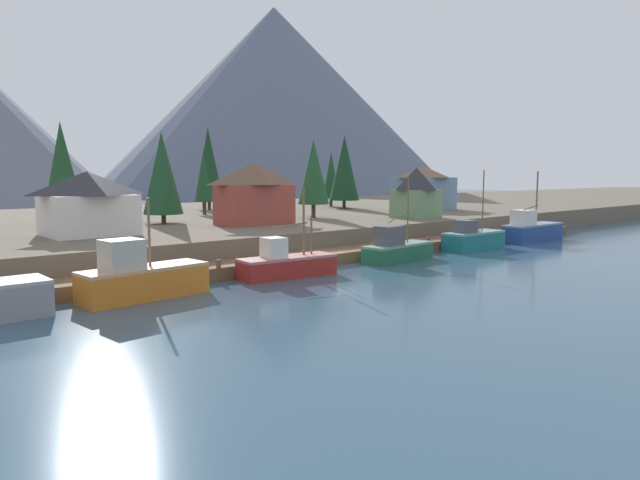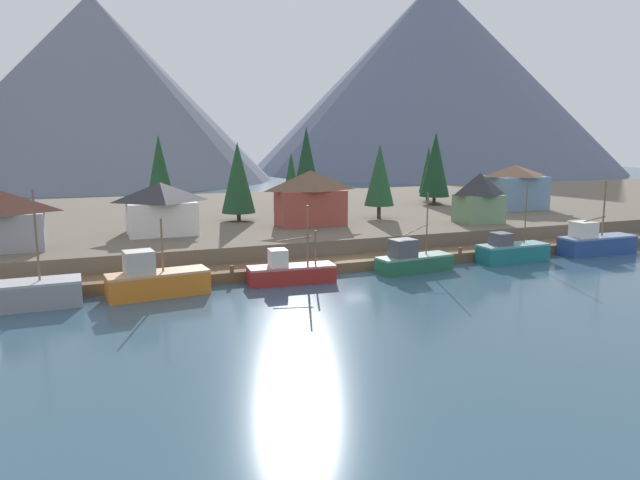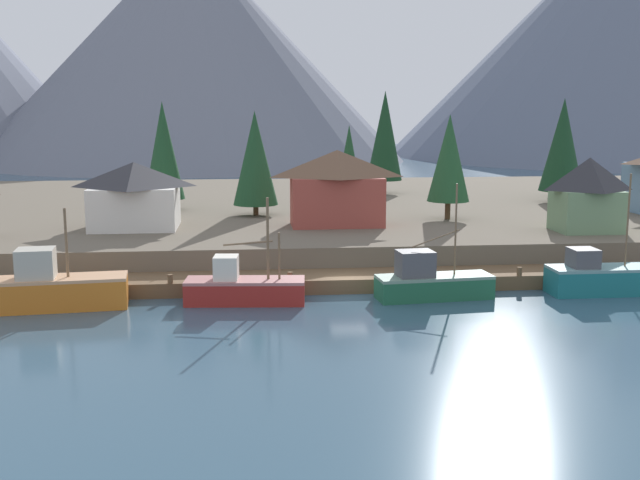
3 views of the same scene
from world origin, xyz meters
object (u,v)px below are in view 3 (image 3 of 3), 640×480
house_red (337,187)px  conifer_centre (561,152)px  fishing_boat_teal (602,278)px  house_white (135,194)px  conifer_near_right (385,136)px  conifer_mid_right (255,158)px  fishing_boat_green (430,282)px  conifer_back_right (163,151)px  conifer_mid_left (563,145)px  fishing_boat_orange (58,288)px  house_green (588,194)px  fishing_boat_red (243,288)px  conifer_back_left (449,158)px  conifer_near_left (349,156)px

house_red → conifer_centre: 34.38m
fishing_boat_teal → house_white: (-33.41, 16.51, 4.24)m
conifer_near_right → conifer_mid_right: (-15.56, -17.54, -1.41)m
fishing_boat_green → conifer_back_right: bearing=119.8°
fishing_boat_green → conifer_mid_left: 38.02m
house_white → conifer_mid_right: size_ratio=0.76×
conifer_mid_right → conifer_back_right: (-8.91, 4.50, 0.51)m
fishing_boat_orange → house_green: size_ratio=1.37×
house_red → house_green: (20.08, -5.08, -0.22)m
fishing_boat_green → fishing_boat_red: bearing=174.0°
conifer_near_right → conifer_mid_left: (17.17, -10.87, -0.63)m
conifer_mid_left → conifer_centre: 6.14m
house_red → conifer_back_right: 19.91m
conifer_mid_left → conifer_back_right: conifer_mid_left is taller
fishing_boat_green → conifer_back_right: size_ratio=0.74×
house_white → conifer_mid_right: bearing=33.9°
fishing_boat_teal → conifer_mid_right: size_ratio=0.84×
conifer_mid_right → house_red: bearing=-47.2°
fishing_boat_orange → fishing_boat_green: size_ratio=1.05×
house_white → conifer_back_left: 27.91m
fishing_boat_teal → house_red: bearing=135.7°
conifer_mid_left → house_green: bearing=-106.9°
house_white → conifer_mid_right: (10.27, 6.91, 2.54)m
fishing_boat_teal → house_green: 12.42m
fishing_boat_green → house_green: (15.79, 11.20, 4.48)m
fishing_boat_green → conifer_near_right: conifer_near_right is taller
conifer_centre → fishing_boat_green: bearing=-123.6°
fishing_boat_teal → conifer_back_right: bearing=139.2°
fishing_boat_green → house_white: house_white is taller
conifer_mid_right → conifer_back_right: bearing=153.2°
fishing_boat_green → house_red: bearing=99.1°
fishing_boat_orange → fishing_boat_red: (11.65, 0.24, -0.34)m
conifer_mid_left → conifer_centre: (2.26, 5.59, -1.12)m
house_white → conifer_centre: 49.21m
conifer_mid_left → conifer_mid_right: bearing=-168.5°
fishing_boat_teal → conifer_centre: bearing=71.8°
house_red → conifer_near_left: bearing=78.7°
house_red → house_white: (-17.12, 0.48, -0.48)m
fishing_boat_red → fishing_boat_orange: bearing=-174.0°
fishing_boat_green → house_white: 27.51m
fishing_boat_teal → house_red: house_red is taller
house_red → house_white: bearing=178.4°
conifer_mid_right → conifer_centre: conifer_mid_right is taller
fishing_boat_teal → conifer_mid_right: conifer_mid_right is taller
fishing_boat_orange → house_red: size_ratio=1.01×
house_green → house_white: bearing=171.5°
fishing_boat_green → conifer_near_left: conifer_near_left is taller
fishing_boat_teal → house_red: (-16.30, 16.02, 4.72)m
fishing_boat_red → conifer_centre: conifer_centre is taller
house_red → conifer_back_left: bearing=15.6°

